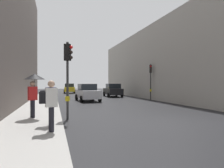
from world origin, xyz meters
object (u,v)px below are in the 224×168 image
at_px(car_silver_hatchback, 87,92).
at_px(pedestrian_with_umbrella, 34,83).
at_px(traffic_light_mid_street, 151,75).
at_px(pedestrian_with_black_backpack, 50,103).
at_px(car_dark_suv, 113,90).
at_px(traffic_light_near_right, 68,66).
at_px(pedestrian_with_grey_backpack, 50,100).
at_px(car_yellow_taxi, 69,88).

relative_size(car_silver_hatchback, pedestrian_with_umbrella, 2.02).
height_order(traffic_light_mid_street, pedestrian_with_black_backpack, traffic_light_mid_street).
relative_size(car_dark_suv, pedestrian_with_black_backpack, 2.40).
bearing_deg(car_silver_hatchback, traffic_light_near_right, -104.47).
bearing_deg(traffic_light_mid_street, pedestrian_with_grey_backpack, -132.01).
relative_size(pedestrian_with_umbrella, pedestrian_with_black_backpack, 1.21).
bearing_deg(pedestrian_with_black_backpack, car_yellow_taxi, 84.61).
distance_m(car_silver_hatchback, pedestrian_with_umbrella, 11.03).
xyz_separation_m(pedestrian_with_black_backpack, pedestrian_with_grey_backpack, (-0.02, 1.22, 0.00)).
distance_m(traffic_light_near_right, pedestrian_with_umbrella, 1.83).
xyz_separation_m(car_dark_suv, pedestrian_with_black_backpack, (-7.79, -18.89, 0.29)).
xyz_separation_m(car_silver_hatchback, pedestrian_with_umbrella, (-4.26, -10.13, 0.96)).
height_order(traffic_light_near_right, pedestrian_with_grey_backpack, traffic_light_near_right).
relative_size(car_dark_suv, pedestrian_with_grey_backpack, 2.40).
xyz_separation_m(traffic_light_mid_street, car_yellow_taxi, (-7.32, 18.05, -1.81)).
distance_m(car_silver_hatchback, pedestrian_with_black_backpack, 13.79).
xyz_separation_m(traffic_light_mid_street, car_dark_suv, (-2.42, 6.32, -1.81)).
distance_m(traffic_light_mid_street, pedestrian_with_umbrella, 14.47).
distance_m(traffic_light_mid_street, car_yellow_taxi, 19.56).
relative_size(traffic_light_near_right, car_yellow_taxi, 0.91).
bearing_deg(traffic_light_mid_street, pedestrian_with_black_backpack, -129.07).
bearing_deg(car_yellow_taxi, pedestrian_with_umbrella, -97.67).
distance_m(traffic_light_near_right, car_dark_suv, 17.35).
bearing_deg(pedestrian_with_umbrella, car_silver_hatchback, 67.19).
xyz_separation_m(pedestrian_with_umbrella, pedestrian_with_black_backpack, (0.80, -3.22, -0.68)).
relative_size(car_dark_suv, pedestrian_with_umbrella, 1.99).
relative_size(car_yellow_taxi, pedestrian_with_umbrella, 2.01).
bearing_deg(car_dark_suv, car_yellow_taxi, 112.66).
xyz_separation_m(car_silver_hatchback, pedestrian_with_black_backpack, (-3.46, -13.35, 0.29)).
bearing_deg(car_dark_suv, traffic_light_near_right, -113.83).
xyz_separation_m(car_dark_suv, car_silver_hatchback, (-4.33, -5.54, 0.00)).
xyz_separation_m(pedestrian_with_umbrella, pedestrian_with_grey_backpack, (0.78, -2.00, -0.68)).
bearing_deg(car_dark_suv, pedestrian_with_grey_backpack, -113.84).
bearing_deg(pedestrian_with_black_backpack, car_dark_suv, 67.60).
relative_size(car_dark_suv, car_silver_hatchback, 0.99).
relative_size(car_yellow_taxi, car_silver_hatchback, 1.00).
distance_m(traffic_light_near_right, car_silver_hatchback, 10.74).
distance_m(traffic_light_near_right, pedestrian_with_black_backpack, 3.56).
bearing_deg(car_silver_hatchback, car_yellow_taxi, 91.89).
height_order(car_dark_suv, pedestrian_with_umbrella, pedestrian_with_umbrella).
height_order(car_dark_suv, pedestrian_with_black_backpack, pedestrian_with_black_backpack).
xyz_separation_m(car_yellow_taxi, pedestrian_with_grey_backpack, (-2.91, -29.41, 0.29)).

